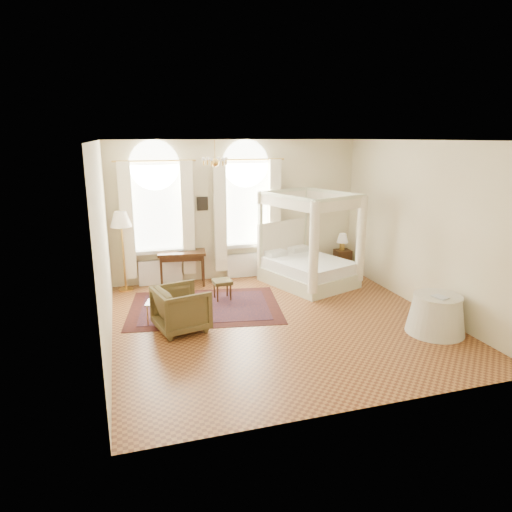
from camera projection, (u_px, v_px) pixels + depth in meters
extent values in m
plane|color=#945B2B|center=(279.00, 321.00, 8.57)|extent=(6.00, 6.00, 0.00)
plane|color=beige|center=(237.00, 210.00, 10.93)|extent=(6.00, 0.00, 6.00)
plane|color=beige|center=(366.00, 286.00, 5.37)|extent=(6.00, 0.00, 6.00)
plane|color=beige|center=(104.00, 247.00, 7.31)|extent=(0.00, 6.00, 6.00)
plane|color=beige|center=(423.00, 226.00, 8.99)|extent=(0.00, 6.00, 6.00)
plane|color=white|center=(281.00, 140.00, 7.73)|extent=(6.00, 6.00, 0.00)
cube|color=white|center=(157.00, 208.00, 10.33)|extent=(1.10, 0.04, 1.90)
cylinder|color=white|center=(154.00, 165.00, 10.09)|extent=(1.10, 0.04, 1.10)
cube|color=white|center=(159.00, 251.00, 10.50)|extent=(1.32, 0.24, 0.08)
cube|color=white|center=(127.00, 221.00, 10.05)|extent=(0.28, 0.14, 2.60)
cube|color=white|center=(188.00, 218.00, 10.42)|extent=(0.28, 0.14, 2.60)
cube|color=white|center=(160.00, 272.00, 10.64)|extent=(1.00, 0.12, 0.58)
cube|color=white|center=(246.00, 204.00, 10.92)|extent=(1.10, 0.04, 1.90)
cylinder|color=white|center=(246.00, 164.00, 10.68)|extent=(1.10, 0.04, 1.10)
cube|color=white|center=(247.00, 245.00, 11.09)|extent=(1.32, 0.24, 0.08)
cube|color=white|center=(220.00, 217.00, 10.64)|extent=(0.28, 0.14, 2.60)
cube|color=white|center=(274.00, 214.00, 11.01)|extent=(0.28, 0.14, 2.60)
cube|color=white|center=(247.00, 265.00, 11.23)|extent=(1.00, 0.12, 0.58)
cylinder|color=gold|center=(215.00, 151.00, 8.64)|extent=(0.02, 0.02, 0.40)
sphere|color=gold|center=(215.00, 163.00, 8.70)|extent=(0.16, 0.16, 0.16)
sphere|color=beige|center=(226.00, 159.00, 8.74)|extent=(0.07, 0.07, 0.07)
sphere|color=beige|center=(218.00, 158.00, 8.89)|extent=(0.07, 0.07, 0.07)
sphere|color=beige|center=(207.00, 159.00, 8.82)|extent=(0.07, 0.07, 0.07)
sphere|color=beige|center=(203.00, 159.00, 8.62)|extent=(0.07, 0.07, 0.07)
sphere|color=beige|center=(211.00, 159.00, 8.47)|extent=(0.07, 0.07, 0.07)
sphere|color=beige|center=(223.00, 159.00, 8.53)|extent=(0.07, 0.07, 0.07)
cube|color=black|center=(202.00, 204.00, 10.61)|extent=(0.26, 0.03, 0.32)
cube|color=black|center=(295.00, 196.00, 11.23)|extent=(0.22, 0.03, 0.26)
cube|color=beige|center=(308.00, 277.00, 10.72)|extent=(2.12, 2.34, 0.33)
cube|color=white|center=(308.00, 265.00, 10.65)|extent=(2.01, 2.23, 0.26)
cube|color=white|center=(283.00, 243.00, 11.27)|extent=(1.49, 0.60, 1.10)
cube|color=beige|center=(260.00, 237.00, 10.78)|extent=(0.11, 0.11, 2.11)
cube|color=beige|center=(305.00, 230.00, 11.62)|extent=(0.11, 0.11, 2.11)
cube|color=beige|center=(314.00, 252.00, 9.37)|extent=(0.11, 0.11, 2.11)
cube|color=beige|center=(361.00, 243.00, 10.21)|extent=(0.11, 0.11, 2.11)
cube|color=beige|center=(284.00, 191.00, 10.93)|extent=(1.49, 0.60, 0.07)
cube|color=beige|center=(341.00, 198.00, 9.52)|extent=(1.49, 0.60, 0.07)
cube|color=beige|center=(286.00, 197.00, 9.81)|extent=(0.73, 1.84, 0.07)
cube|color=beige|center=(333.00, 192.00, 10.65)|extent=(0.73, 1.84, 0.07)
cube|color=white|center=(284.00, 196.00, 10.96)|extent=(1.53, 0.59, 0.26)
cube|color=white|center=(340.00, 205.00, 9.56)|extent=(1.53, 0.59, 0.26)
cube|color=white|center=(286.00, 203.00, 9.84)|extent=(0.71, 1.87, 0.26)
cube|color=white|center=(333.00, 197.00, 10.68)|extent=(0.71, 1.87, 0.26)
cylinder|color=white|center=(314.00, 248.00, 9.35)|extent=(0.20, 0.20, 1.93)
cylinder|color=white|center=(361.00, 239.00, 10.19)|extent=(0.20, 0.20, 1.93)
cube|color=#3E2410|center=(342.00, 260.00, 11.75)|extent=(0.41, 0.37, 0.55)
cylinder|color=gold|center=(342.00, 246.00, 11.66)|extent=(0.13, 0.13, 0.21)
cone|color=beige|center=(343.00, 238.00, 11.61)|extent=(0.29, 0.29, 0.23)
cube|color=#3E2410|center=(182.00, 253.00, 10.47)|extent=(1.14, 0.69, 0.06)
cube|color=#3E2410|center=(182.00, 257.00, 10.50)|extent=(1.02, 0.57, 0.11)
cylinder|color=#3E2410|center=(162.00, 268.00, 10.70)|extent=(0.05, 0.05, 0.75)
cylinder|color=#3E2410|center=(202.00, 266.00, 10.86)|extent=(0.05, 0.05, 0.75)
cylinder|color=#3E2410|center=(161.00, 273.00, 10.29)|extent=(0.05, 0.05, 0.75)
cylinder|color=#3E2410|center=(203.00, 271.00, 10.45)|extent=(0.05, 0.05, 0.75)
imported|color=black|center=(184.00, 249.00, 10.60)|extent=(0.40, 0.32, 0.03)
cube|color=#42341C|center=(222.00, 282.00, 9.61)|extent=(0.39, 0.39, 0.08)
cylinder|color=#3E2410|center=(218.00, 294.00, 9.50)|extent=(0.04, 0.04, 0.36)
cylinder|color=#3E2410|center=(231.00, 293.00, 9.58)|extent=(0.04, 0.04, 0.36)
cylinder|color=#3E2410|center=(214.00, 290.00, 9.75)|extent=(0.04, 0.04, 0.36)
cylinder|color=#3E2410|center=(227.00, 289.00, 9.84)|extent=(0.04, 0.04, 0.36)
imported|color=#4A3C1F|center=(181.00, 309.00, 8.09)|extent=(1.05, 1.03, 0.80)
cube|color=white|center=(163.00, 302.00, 8.45)|extent=(0.68, 0.55, 0.02)
cylinder|color=gold|center=(148.00, 315.00, 8.33)|extent=(0.02, 0.02, 0.39)
cylinder|color=gold|center=(176.00, 315.00, 8.35)|extent=(0.02, 0.02, 0.39)
cylinder|color=gold|center=(151.00, 309.00, 8.65)|extent=(0.02, 0.02, 0.39)
cylinder|color=gold|center=(178.00, 308.00, 8.67)|extent=(0.02, 0.02, 0.39)
cylinder|color=gold|center=(126.00, 289.00, 10.31)|extent=(0.32, 0.32, 0.03)
cylinder|color=gold|center=(124.00, 256.00, 10.11)|extent=(0.04, 0.04, 1.58)
cone|color=beige|center=(121.00, 219.00, 9.90)|extent=(0.46, 0.46, 0.34)
cube|color=#431810|center=(205.00, 307.00, 9.26)|extent=(3.33, 2.63, 0.01)
cube|color=black|center=(205.00, 307.00, 9.26)|extent=(2.78, 2.09, 0.01)
cone|color=beige|center=(436.00, 315.00, 8.01)|extent=(1.01, 1.01, 0.65)
cylinder|color=beige|center=(438.00, 296.00, 7.92)|extent=(0.83, 0.83, 0.04)
imported|color=black|center=(436.00, 298.00, 7.74)|extent=(0.24, 0.29, 0.02)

